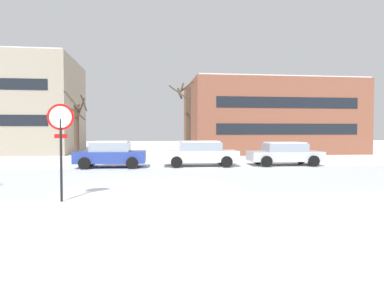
# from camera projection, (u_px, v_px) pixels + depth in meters

# --- Properties ---
(ground_plane) EXTENTS (120.00, 120.00, 0.00)m
(ground_plane) POSITION_uv_depth(u_px,v_px,m) (152.00, 191.00, 11.90)
(ground_plane) COLOR white
(road_surface) EXTENTS (80.00, 8.19, 0.00)m
(road_surface) POSITION_uv_depth(u_px,v_px,m) (151.00, 179.00, 14.96)
(road_surface) COLOR silver
(road_surface) RESTS_ON ground
(stop_sign) EXTENTS (0.76, 0.08, 2.82)m
(stop_sign) POSITION_uv_depth(u_px,v_px,m) (61.00, 133.00, 10.12)
(stop_sign) COLOR black
(stop_sign) RESTS_ON ground
(parked_car_blue) EXTENTS (3.92, 2.22, 1.47)m
(parked_car_blue) POSITION_uv_depth(u_px,v_px,m) (111.00, 154.00, 19.71)
(parked_car_blue) COLOR #283D93
(parked_car_blue) RESTS_ON ground
(parked_car_white) EXTENTS (4.37, 2.17, 1.46)m
(parked_car_white) POSITION_uv_depth(u_px,v_px,m) (200.00, 153.00, 20.42)
(parked_car_white) COLOR white
(parked_car_white) RESTS_ON ground
(parked_car_silver) EXTENTS (4.31, 2.22, 1.38)m
(parked_car_silver) POSITION_uv_depth(u_px,v_px,m) (285.00, 153.00, 20.92)
(parked_car_silver) COLOR silver
(parked_car_silver) RESTS_ON ground
(tree_far_mid) EXTENTS (1.75, 1.97, 5.47)m
(tree_far_mid) POSITION_uv_depth(u_px,v_px,m) (187.00, 120.00, 23.43)
(tree_far_mid) COLOR #423326
(tree_far_mid) RESTS_ON ground
(tree_far_left) EXTENTS (1.40, 1.47, 4.67)m
(tree_far_left) POSITION_uv_depth(u_px,v_px,m) (77.00, 129.00, 23.26)
(tree_far_left) COLOR #423326
(tree_far_left) RESTS_ON ground
(building_far_left) EXTENTS (12.52, 10.29, 8.77)m
(building_far_left) POSITION_uv_depth(u_px,v_px,m) (7.00, 106.00, 32.80)
(building_far_left) COLOR #9E937F
(building_far_left) RESTS_ON ground
(building_far_right) EXTENTS (15.31, 10.69, 6.71)m
(building_far_right) POSITION_uv_depth(u_px,v_px,m) (267.00, 118.00, 34.55)
(building_far_right) COLOR brown
(building_far_right) RESTS_ON ground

